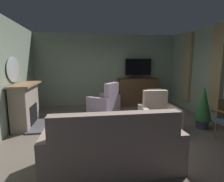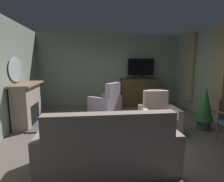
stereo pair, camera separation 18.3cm
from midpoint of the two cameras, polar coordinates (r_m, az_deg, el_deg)
ground_plane at (r=4.82m, az=2.12°, el=-12.29°), size 6.20×6.38×0.04m
wall_back at (r=7.41m, az=-2.20°, el=6.59°), size 6.20×0.10×2.83m
curtain_panel_near at (r=5.86m, az=29.29°, el=6.17°), size 0.10×0.44×2.38m
curtain_panel_far at (r=7.10m, az=21.79°, el=6.99°), size 0.10×0.44×2.38m
rug_central at (r=4.94m, az=1.46°, el=-11.46°), size 2.33×1.71×0.01m
fireplace at (r=5.54m, az=-26.09°, el=-4.20°), size 0.87×1.45×1.17m
wall_mirror_oval at (r=5.50m, az=-29.30°, el=5.87°), size 0.06×0.92×0.67m
tv_cabinet at (r=7.39m, az=7.24°, el=-0.46°), size 1.56×0.58×1.09m
television at (r=7.24m, az=7.52°, el=7.15°), size 1.04×0.20×0.78m
coffee_table at (r=4.14m, az=-4.43°, el=-10.19°), size 0.87×0.54×0.43m
tv_remote at (r=3.99m, az=-3.30°, el=-9.92°), size 0.09×0.18×0.02m
sofa_floral at (r=3.09m, az=-1.48°, el=-17.82°), size 2.19×0.91×1.03m
armchair_by_fireplace at (r=4.83m, az=13.18°, el=-8.19°), size 0.93×0.85×1.02m
armchair_angled_to_table at (r=6.17m, az=-3.02°, el=-4.08°), size 1.20×1.22×1.07m
potted_plant_leafy_by_curtain at (r=5.29m, az=25.83°, el=-4.16°), size 0.44×0.44×1.12m
cat at (r=5.53m, az=-13.29°, el=-8.55°), size 0.49×0.50×0.18m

